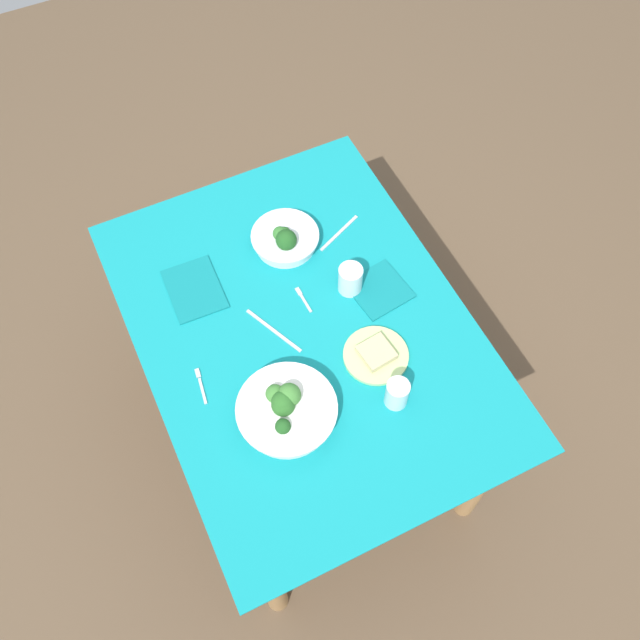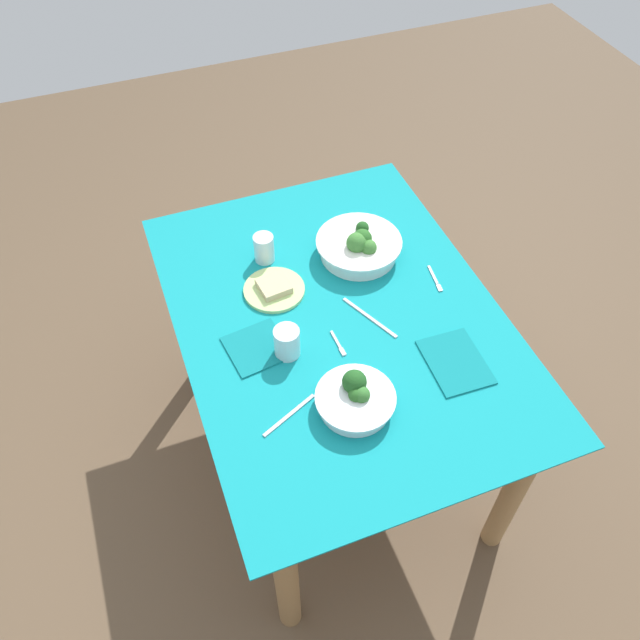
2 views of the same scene
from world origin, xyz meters
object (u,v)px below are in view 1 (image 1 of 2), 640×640
Objects in this scene: water_glass_center at (397,394)px; napkin_folded_upper at (194,289)px; fork_by_near_bowl at (201,385)px; table_knife_right at (274,331)px; broccoli_bowl_near at (286,410)px; napkin_folded_lower at (379,290)px; water_glass_side at (350,279)px; table_knife_left at (339,233)px; broccoli_bowl_far at (285,239)px; fork_by_far_bowl at (303,299)px; bread_side_plate at (376,355)px.

water_glass_center is 0.70m from napkin_folded_upper.
fork_by_near_bowl is at bearing -120.60° from water_glass_center.
broccoli_bowl_near is at bearing -40.04° from table_knife_right.
fork_by_near_bowl is at bearing -17.18° from napkin_folded_upper.
napkin_folded_lower is (-0.35, 0.13, -0.04)m from water_glass_center.
water_glass_side is 0.22m from table_knife_left.
table_knife_left is 0.50m from napkin_folded_upper.
fork_by_far_bowl is (0.21, -0.04, -0.03)m from broccoli_bowl_far.
water_glass_side is at bearing 65.05° from napkin_folded_upper.
bread_side_plate is 0.29m from fork_by_far_bowl.
fork_by_far_bowl is (-0.27, -0.11, -0.01)m from bread_side_plate.
broccoli_bowl_far reaches higher than napkin_folded_upper.
fork_by_far_bowl is 0.28m from table_knife_left.
bread_side_plate reaches higher than napkin_folded_upper.
bread_side_plate is at bearing -9.19° from water_glass_side.
bread_side_plate reaches higher than table_knife_right.
water_glass_center is 0.55m from fork_by_near_bowl.
table_knife_right is at bearing -131.53° from bread_side_plate.
napkin_folded_upper reaches higher than fork_by_far_bowl.
broccoli_bowl_near is 0.32m from bread_side_plate.
napkin_folded_upper is 1.27× the size of napkin_folded_lower.
table_knife_left is at bearing 168.59° from water_glass_center.
fork_by_near_bowl and table_knife_left have the same top height.
broccoli_bowl_far is 0.48m from bread_side_plate.
broccoli_bowl_near is 1.33× the size of napkin_folded_upper.
broccoli_bowl_near is 0.51m from napkin_folded_upper.
broccoli_bowl_near is at bearing 146.29° from fork_by_far_bowl.
fork_by_far_bowl is (-0.33, 0.20, -0.04)m from broccoli_bowl_near.
napkin_folded_upper is at bearing -84.31° from broccoli_bowl_far.
water_glass_center reaches higher than fork_by_far_bowl.
broccoli_bowl_near is 1.29× the size of table_knife_right.
fork_by_near_bowl is at bearing -98.01° from table_knife_right.
water_glass_side is (0.23, 0.11, 0.02)m from broccoli_bowl_far.
napkin_folded_upper is at bearing -138.55° from bread_side_plate.
table_knife_left is at bearing -176.97° from napkin_folded_lower.
broccoli_bowl_far is at bearing -42.74° from fork_by_near_bowl.
water_glass_center is at bearing 72.73° from broccoli_bowl_near.
napkin_folded_lower reaches higher than fork_by_near_bowl.
broccoli_bowl_far reaches higher than bread_side_plate.
fork_by_near_bowl and table_knife_right have the same top height.
broccoli_bowl_far is 1.03× the size of napkin_folded_upper.
water_glass_side reaches higher than bread_side_plate.
fork_by_far_bowl is (-0.03, -0.15, -0.05)m from water_glass_side.
broccoli_bowl_far is at bearing 95.69° from napkin_folded_upper.
broccoli_bowl_near reaches higher than table_knife_right.
table_knife_right is (-0.35, -0.22, -0.05)m from water_glass_center.
napkin_folded_lower reaches higher than table_knife_left.
water_glass_center is 0.53× the size of table_knife_left.
broccoli_bowl_far is 0.32m from table_knife_right.
table_knife_right is 0.29m from napkin_folded_upper.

